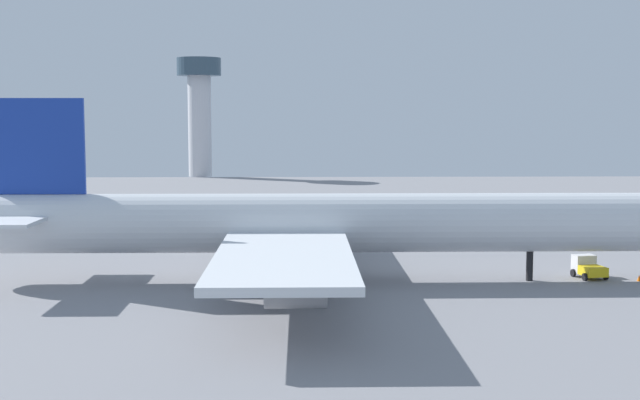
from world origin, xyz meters
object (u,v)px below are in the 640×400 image
object	(u,v)px
maintenance_van	(588,267)
control_tower	(199,103)
cargo_airplane	(315,224)
safety_cone_nose	(639,278)

from	to	relation	value
maintenance_van	control_tower	bearing A→B (deg)	111.44
maintenance_van	control_tower	distance (m)	158.58
cargo_airplane	maintenance_van	world-z (taller)	cargo_airplane
safety_cone_nose	control_tower	world-z (taller)	control_tower
safety_cone_nose	control_tower	xyz separation A→B (m)	(-62.19, 148.46, 19.66)
cargo_airplane	control_tower	xyz separation A→B (m)	(-28.99, 147.98, 14.04)
maintenance_van	control_tower	world-z (taller)	control_tower
control_tower	maintenance_van	bearing A→B (deg)	-68.56
safety_cone_nose	maintenance_van	bearing A→B (deg)	157.75
cargo_airplane	control_tower	bearing A→B (deg)	101.08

